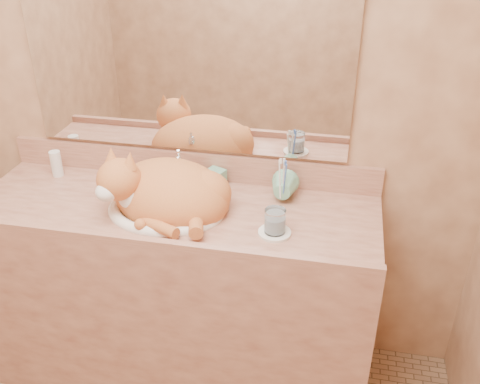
% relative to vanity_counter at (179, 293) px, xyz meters
% --- Properties ---
extents(wall_back, '(2.40, 0.02, 2.50)m').
position_rel_vanity_counter_xyz_m(wall_back, '(0.00, 0.28, 0.82)').
color(wall_back, brown).
rests_on(wall_back, ground).
extents(vanity_counter, '(1.60, 0.55, 0.85)m').
position_rel_vanity_counter_xyz_m(vanity_counter, '(0.00, 0.00, 0.00)').
color(vanity_counter, brown).
rests_on(vanity_counter, floor).
extents(mirror, '(1.30, 0.02, 0.80)m').
position_rel_vanity_counter_xyz_m(mirror, '(0.00, 0.26, 0.97)').
color(mirror, white).
rests_on(mirror, wall_back).
extents(sink_basin, '(0.52, 0.47, 0.14)m').
position_rel_vanity_counter_xyz_m(sink_basin, '(-0.02, -0.02, 0.50)').
color(sink_basin, white).
rests_on(sink_basin, vanity_counter).
extents(faucet, '(0.05, 0.12, 0.16)m').
position_rel_vanity_counter_xyz_m(faucet, '(-0.02, 0.15, 0.51)').
color(faucet, white).
rests_on(faucet, vanity_counter).
extents(cat, '(0.56, 0.50, 0.26)m').
position_rel_vanity_counter_xyz_m(cat, '(-0.03, -0.01, 0.51)').
color(cat, '#B55A29').
rests_on(cat, sink_basin).
extents(soap_dispenser, '(0.10, 0.10, 0.16)m').
position_rel_vanity_counter_xyz_m(soap_dispenser, '(0.09, 0.14, 0.51)').
color(soap_dispenser, '#6DAF8D').
rests_on(soap_dispenser, vanity_counter).
extents(toothbrush_cup, '(0.11, 0.11, 0.10)m').
position_rel_vanity_counter_xyz_m(toothbrush_cup, '(0.41, 0.11, 0.48)').
color(toothbrush_cup, '#6DAF8D').
rests_on(toothbrush_cup, vanity_counter).
extents(toothbrushes, '(0.03, 0.03, 0.20)m').
position_rel_vanity_counter_xyz_m(toothbrushes, '(0.41, 0.11, 0.55)').
color(toothbrushes, silver).
rests_on(toothbrushes, toothbrush_cup).
extents(saucer, '(0.12, 0.12, 0.01)m').
position_rel_vanity_counter_xyz_m(saucer, '(0.42, -0.10, 0.43)').
color(saucer, white).
rests_on(saucer, vanity_counter).
extents(water_glass, '(0.08, 0.08, 0.09)m').
position_rel_vanity_counter_xyz_m(water_glass, '(0.42, -0.10, 0.48)').
color(water_glass, white).
rests_on(water_glass, saucer).
extents(lotion_bottle, '(0.05, 0.05, 0.11)m').
position_rel_vanity_counter_xyz_m(lotion_bottle, '(-0.57, 0.17, 0.48)').
color(lotion_bottle, silver).
rests_on(lotion_bottle, vanity_counter).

